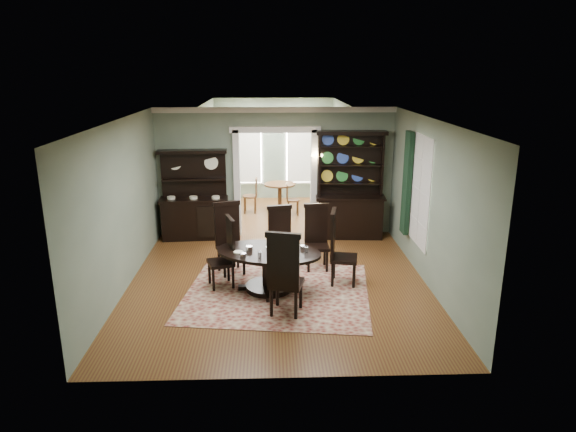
# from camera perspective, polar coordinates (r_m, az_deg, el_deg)

# --- Properties ---
(room) EXTENTS (5.51, 6.01, 3.01)m
(room) POSITION_cam_1_polar(r_m,az_deg,el_deg) (9.13, -1.19, 1.67)
(room) COLOR brown
(room) RESTS_ON ground
(parlor) EXTENTS (3.51, 3.50, 3.01)m
(parlor) POSITION_cam_1_polar(r_m,az_deg,el_deg) (14.51, -1.54, 6.91)
(parlor) COLOR brown
(parlor) RESTS_ON ground
(doorway_trim) EXTENTS (2.08, 0.25, 2.57)m
(doorway_trim) POSITION_cam_1_polar(r_m,az_deg,el_deg) (12.00, -1.42, 5.42)
(doorway_trim) COLOR silver
(doorway_trim) RESTS_ON floor
(right_window) EXTENTS (0.15, 1.47, 2.12)m
(right_window) POSITION_cam_1_polar(r_m,az_deg,el_deg) (10.37, 13.80, 3.12)
(right_window) COLOR white
(right_window) RESTS_ON wall_right
(wall_sconce) EXTENTS (0.27, 0.21, 0.21)m
(wall_sconce) POSITION_cam_1_polar(r_m,az_deg,el_deg) (11.85, 3.21, 6.60)
(wall_sconce) COLOR gold
(wall_sconce) RESTS_ON back_wall_right
(rug) EXTENTS (3.55, 3.24, 0.01)m
(rug) POSITION_cam_1_polar(r_m,az_deg,el_deg) (9.26, -1.19, -8.43)
(rug) COLOR maroon
(rug) RESTS_ON floor
(dining_table) EXTENTS (2.17, 2.17, 0.74)m
(dining_table) POSITION_cam_1_polar(r_m,az_deg,el_deg) (9.17, -2.16, -5.23)
(dining_table) COLOR black
(dining_table) RESTS_ON rug
(centerpiece) EXTENTS (1.33, 0.86, 0.22)m
(centerpiece) POSITION_cam_1_polar(r_m,az_deg,el_deg) (9.14, -1.62, -3.36)
(centerpiece) COLOR silver
(centerpiece) RESTS_ON dining_table
(chair_far_left) EXTENTS (0.65, 0.64, 1.39)m
(chair_far_left) POSITION_cam_1_polar(r_m,az_deg,el_deg) (10.00, -6.59, -2.17)
(chair_far_left) COLOR black
(chair_far_left) RESTS_ON rug
(chair_far_mid) EXTENTS (0.55, 0.53, 1.28)m
(chair_far_mid) POSITION_cam_1_polar(r_m,az_deg,el_deg) (10.06, -0.84, -2.28)
(chair_far_mid) COLOR black
(chair_far_mid) RESTS_ON rug
(chair_far_right) EXTENTS (0.50, 0.47, 1.30)m
(chair_far_right) POSITION_cam_1_polar(r_m,az_deg,el_deg) (10.16, 3.18, -2.08)
(chair_far_right) COLOR black
(chair_far_right) RESTS_ON rug
(chair_end_left) EXTENTS (0.58, 0.59, 1.30)m
(chair_end_left) POSITION_cam_1_polar(r_m,az_deg,el_deg) (9.35, -6.88, -3.83)
(chair_end_left) COLOR black
(chair_end_left) RESTS_ON rug
(chair_end_right) EXTENTS (0.58, 0.60, 1.40)m
(chair_end_right) POSITION_cam_1_polar(r_m,az_deg,el_deg) (9.41, 5.57, -3.31)
(chair_end_right) COLOR black
(chair_end_right) RESTS_ON rug
(chair_near) EXTENTS (0.65, 0.63, 1.45)m
(chair_near) POSITION_cam_1_polar(r_m,az_deg,el_deg) (8.13, -0.39, -6.25)
(chair_near) COLOR black
(chair_near) RESTS_ON rug
(sideboard) EXTENTS (1.60, 0.65, 2.07)m
(sideboard) POSITION_cam_1_polar(r_m,az_deg,el_deg) (12.10, -10.35, 0.89)
(sideboard) COLOR black
(sideboard) RESTS_ON floor
(welsh_dresser) EXTENTS (1.63, 0.68, 2.49)m
(welsh_dresser) POSITION_cam_1_polar(r_m,az_deg,el_deg) (12.04, 6.89, 1.85)
(welsh_dresser) COLOR black
(welsh_dresser) RESTS_ON floor
(parlor_table) EXTENTS (0.85, 0.85, 0.79)m
(parlor_table) POSITION_cam_1_polar(r_m,az_deg,el_deg) (14.15, -0.92, 2.53)
(parlor_table) COLOR #512F17
(parlor_table) RESTS_ON parlor_floor
(parlor_chair_left) EXTENTS (0.41, 0.41, 0.96)m
(parlor_chair_left) POSITION_cam_1_polar(r_m,az_deg,el_deg) (14.09, -3.98, 2.44)
(parlor_chair_left) COLOR #512F17
(parlor_chair_left) RESTS_ON parlor_floor
(parlor_chair_right) EXTENTS (0.36, 0.36, 0.84)m
(parlor_chair_right) POSITION_cam_1_polar(r_m,az_deg,el_deg) (13.86, 0.31, 1.97)
(parlor_chair_right) COLOR #512F17
(parlor_chair_right) RESTS_ON parlor_floor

